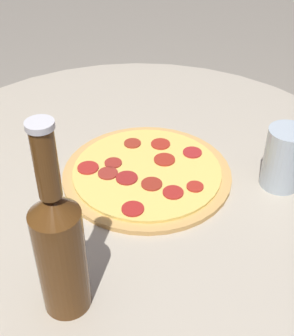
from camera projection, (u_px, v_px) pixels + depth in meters
name	position (u px, v px, depth m)	size (l,w,h in m)	color
table	(137.00, 228.00, 1.05)	(1.06, 1.06, 0.71)	#B2A893
pizza	(147.00, 173.00, 0.95)	(0.34, 0.34, 0.02)	tan
beer_bottle	(59.00, 247.00, 0.63)	(0.07, 0.07, 0.32)	#563314
drinking_glass	(284.00, 158.00, 0.89)	(0.08, 0.08, 0.13)	#ADBCC6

